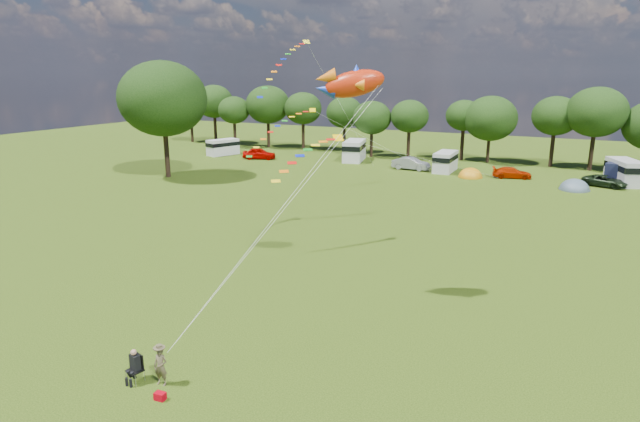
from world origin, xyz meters
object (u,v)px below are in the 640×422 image
at_px(car_b, 411,164).
at_px(camp_chair, 135,362).
at_px(kite_flyer, 161,366).
at_px(car_d, 605,181).
at_px(tent_greyblue, 574,190).
at_px(campervan_b, 354,150).
at_px(car_c, 512,173).
at_px(campervan_c, 445,161).
at_px(tent_orange, 470,177).
at_px(car_a, 259,154).
at_px(fish_kite, 349,84).
at_px(campervan_d, 625,171).
at_px(campervan_a, 223,147).
at_px(big_tree, 163,99).

distance_m(car_b, camp_chair, 51.27).
bearing_deg(kite_flyer, car_b, 87.45).
xyz_separation_m(car_d, tent_greyblue, (-2.83, -3.20, -0.60)).
bearing_deg(car_d, campervan_b, 100.08).
bearing_deg(car_c, car_b, 76.12).
height_order(car_b, campervan_c, campervan_c).
xyz_separation_m(car_b, kite_flyer, (5.64, -50.80, 0.01)).
distance_m(car_b, tent_greyblue, 19.31).
height_order(car_d, tent_orange, car_d).
relative_size(tent_orange, kite_flyer, 1.96).
height_order(car_b, tent_greyblue, car_b).
bearing_deg(campervan_c, camp_chair, 179.75).
distance_m(car_a, fish_kite, 49.98).
relative_size(car_c, car_d, 0.92).
bearing_deg(camp_chair, kite_flyer, 28.30).
bearing_deg(kite_flyer, campervan_d, 62.26).
bearing_deg(fish_kite, tent_orange, 67.91).
bearing_deg(campervan_a, car_a, -79.17).
height_order(car_d, campervan_b, campervan_b).
xyz_separation_m(tent_orange, tent_greyblue, (11.16, -2.17, -0.00)).
height_order(car_b, tent_orange, car_b).
bearing_deg(fish_kite, camp_chair, -132.80).
bearing_deg(car_c, tent_greyblue, -132.95).
relative_size(car_b, kite_flyer, 2.79).
height_order(tent_greyblue, camp_chair, camp_chair).
distance_m(car_c, tent_orange, 4.73).
xyz_separation_m(car_a, campervan_b, (12.56, 4.80, 0.73)).
relative_size(big_tree, tent_greyblue, 3.93).
bearing_deg(tent_orange, car_c, 20.50).
relative_size(car_c, kite_flyer, 2.66).
distance_m(car_c, campervan_c, 8.08).
height_order(car_d, campervan_d, campervan_d).
distance_m(car_c, tent_greyblue, 7.79).
height_order(car_c, campervan_b, campervan_b).
height_order(car_a, campervan_a, campervan_a).
height_order(car_a, car_b, car_a).
height_order(car_a, tent_greyblue, car_a).
bearing_deg(car_d, car_b, 105.86).
height_order(car_c, car_d, car_c).
relative_size(tent_greyblue, camp_chair, 2.39).
xyz_separation_m(car_c, camp_chair, (-7.54, -51.00, 0.22)).
xyz_separation_m(car_d, kite_flyer, (-16.08, -50.13, 0.17)).
height_order(car_a, campervan_d, campervan_d).
height_order(campervan_c, tent_orange, campervan_c).
bearing_deg(tent_orange, tent_greyblue, -10.99).
xyz_separation_m(campervan_c, camp_chair, (0.46, -51.85, -0.46)).
xyz_separation_m(car_b, camp_chair, (4.59, -51.06, 0.07)).
xyz_separation_m(big_tree, kite_flyer, (29.72, -33.37, -8.23)).
xyz_separation_m(car_b, tent_orange, (7.74, -1.70, -0.76)).
bearing_deg(campervan_c, car_a, 94.00).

